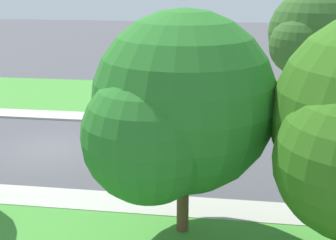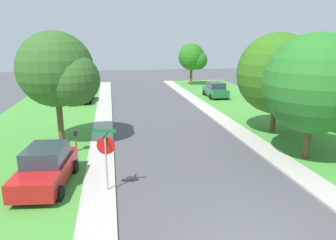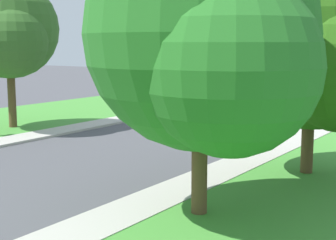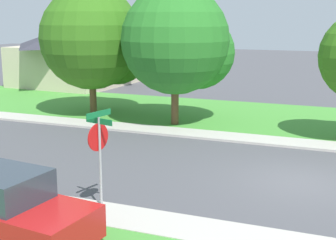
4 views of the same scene
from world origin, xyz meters
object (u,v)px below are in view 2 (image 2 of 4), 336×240
Objects in this scene: car_black_driveway_right at (82,94)px; car_green_behind_trees at (215,90)px; tree_corner_large at (60,72)px; tree_sidewalk_near at (283,76)px; tree_across_right at (321,87)px; mailbox at (76,135)px; house_right_setback at (332,82)px; car_red_across_road at (46,167)px; tree_sidewalk_mid at (193,58)px; stop_sign_far_corner at (106,150)px.

car_black_driveway_right is 14.30m from car_green_behind_trees.
car_green_behind_trees is at bearing 42.90° from tree_corner_large.
tree_sidewalk_near is 5.01m from tree_across_right.
tree_corner_large reaches higher than mailbox.
tree_corner_large is 0.72× the size of house_right_setback.
house_right_setback is at bearing 28.34° from car_red_across_road.
car_black_driveway_right is 19.94m from tree_sidewalk_near.
tree_corner_large reaches higher than car_green_behind_trees.
mailbox is (-13.49, -15.13, 0.14)m from car_green_behind_trees.
mailbox is at bearing -131.72° from car_green_behind_trees.
mailbox is (0.83, 4.13, 0.14)m from car_red_across_road.
stop_sign_far_corner is at bearing -111.27° from tree_sidewalk_mid.
tree_sidewalk_mid reaches higher than stop_sign_far_corner.
car_green_behind_trees is 18.99m from tree_across_right.
tree_corner_large is 3.94m from mailbox.
tree_sidewalk_near is 13.66m from mailbox.
car_red_across_road is 13.70m from tree_across_right.
tree_sidewalk_mid is (14.34, 29.11, 2.97)m from car_red_across_road.
tree_sidewalk_mid is 0.87× the size of tree_across_right.
stop_sign_far_corner is 11.04m from tree_across_right.
car_red_across_road is at bearing -126.63° from car_green_behind_trees.
car_green_behind_trees and car_red_across_road have the same top height.
tree_corner_large is (-14.10, 0.47, 0.50)m from tree_sidewalk_near.
car_green_behind_trees is at bearing 144.99° from house_right_setback.
house_right_setback is (9.29, -16.37, -1.47)m from tree_sidewalk_mid.
house_right_setback is 24.40m from mailbox.
car_black_driveway_right is at bearing 89.99° from tree_corner_large.
tree_across_right is at bearing -98.90° from tree_sidewalk_near.
tree_across_right is at bearing -22.14° from tree_corner_large.
tree_across_right is at bearing -93.00° from car_green_behind_trees.
car_black_driveway_right is (-2.59, 20.30, -1.01)m from stop_sign_far_corner.
tree_sidewalk_mid reaches higher than car_green_behind_trees.
car_black_driveway_right is 0.75× the size of tree_sidewalk_mid.
tree_sidewalk_near is at bearing -44.33° from car_black_driveway_right.
car_black_driveway_right is 17.63m from tree_sidewalk_mid.
mailbox is at bearing 108.92° from stop_sign_far_corner.
tree_across_right is at bearing 2.35° from car_red_across_road.
mailbox is (-12.51, 3.59, -2.92)m from tree_across_right.
house_right_setback is (23.61, 6.77, -2.02)m from tree_corner_large.
house_right_setback is at bearing 33.24° from stop_sign_far_corner.
tree_sidewalk_mid is at bearing 34.50° from car_black_driveway_right.
mailbox is at bearing -174.16° from tree_sidewalk_near.
tree_corner_large is (-14.31, -13.29, 3.53)m from car_green_behind_trees.
car_red_across_road is 0.67× the size of tree_across_right.
stop_sign_far_corner is at bearing -71.08° from mailbox.
stop_sign_far_corner is 0.63× the size of car_black_driveway_right.
tree_corner_large reaches higher than tree_sidewalk_near.
house_right_setback is (9.51, 7.25, -1.53)m from tree_sidewalk_near.
tree_across_right reaches higher than car_red_across_road.
tree_sidewalk_mid is 28.53m from mailbox.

